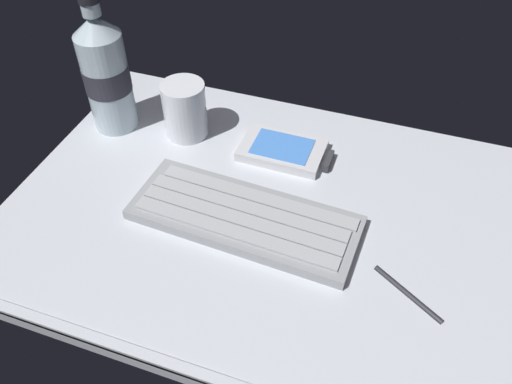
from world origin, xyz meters
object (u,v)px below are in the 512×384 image
stylus_pen (408,292)px  juice_cup (185,112)px  handheld_device (286,151)px  water_bottle (106,73)px  keyboard (244,217)px

stylus_pen → juice_cup: bearing=-175.5°
handheld_device → juice_cup: (-15.76, 0.05, 3.18)cm
water_bottle → keyboard: bearing=-26.3°
water_bottle → stylus_pen: (46.87, -16.98, -8.66)cm
keyboard → water_bottle: 29.80cm
water_bottle → stylus_pen: bearing=-19.9°
juice_cup → water_bottle: bearing=-172.3°
keyboard → juice_cup: juice_cup is taller
handheld_device → stylus_pen: handheld_device is taller
handheld_device → water_bottle: 28.26cm
water_bottle → stylus_pen: water_bottle is taller
stylus_pen → keyboard: bearing=-159.5°
keyboard → stylus_pen: (21.19, -4.28, -0.46)cm
keyboard → juice_cup: 20.51cm
keyboard → handheld_device: bearing=84.7°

